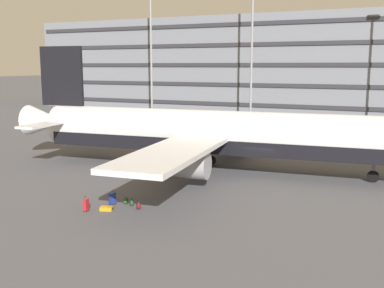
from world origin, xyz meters
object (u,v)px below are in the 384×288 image
(backpack_large, at_px, (125,201))
(suitcase_scuffed, at_px, (112,198))
(suitcase_orange, at_px, (106,209))
(airliner, at_px, (216,134))
(suitcase_silver, at_px, (86,205))
(backpack_teal, at_px, (132,203))
(backpack_laid_flat, at_px, (139,206))

(backpack_large, bearing_deg, suitcase_scuffed, -148.10)
(suitcase_scuffed, height_order, suitcase_orange, suitcase_scuffed)
(suitcase_orange, bearing_deg, airliner, 81.00)
(suitcase_orange, xyz_separation_m, backpack_large, (0.36, 1.64, 0.08))
(suitcase_scuffed, height_order, backpack_large, suitcase_scuffed)
(suitcase_silver, bearing_deg, suitcase_orange, 30.29)
(suitcase_scuffed, height_order, backpack_teal, suitcase_scuffed)
(airliner, bearing_deg, backpack_teal, -95.48)
(suitcase_scuffed, xyz_separation_m, backpack_teal, (1.33, 0.26, -0.20))
(airliner, height_order, suitcase_scuffed, airliner)
(suitcase_orange, bearing_deg, backpack_large, 77.58)
(airliner, distance_m, suitcase_scuffed, 12.70)
(airliner, relative_size, backpack_teal, 74.37)
(suitcase_orange, xyz_separation_m, backpack_laid_flat, (1.74, 1.02, 0.11))
(backpack_large, bearing_deg, suitcase_orange, -102.42)
(suitcase_scuffed, bearing_deg, airliner, 78.51)
(airliner, bearing_deg, backpack_laid_flat, -91.74)
(suitcase_silver, bearing_deg, backpack_large, 57.64)
(airliner, bearing_deg, backpack_large, -98.52)
(suitcase_orange, height_order, suitcase_silver, suitcase_silver)
(suitcase_silver, relative_size, backpack_large, 2.01)
(suitcase_orange, relative_size, backpack_laid_flat, 1.67)
(backpack_laid_flat, height_order, backpack_teal, backpack_laid_flat)
(suitcase_scuffed, distance_m, backpack_teal, 1.37)
(suitcase_silver, distance_m, backpack_laid_flat, 3.27)
(backpack_laid_flat, xyz_separation_m, backpack_teal, (-0.77, 0.43, -0.00))
(airliner, height_order, suitcase_silver, airliner)
(suitcase_orange, bearing_deg, backpack_laid_flat, 30.41)
(airliner, relative_size, backpack_large, 83.12)
(airliner, relative_size, suitcase_orange, 44.24)
(backpack_laid_flat, distance_m, backpack_large, 1.51)
(airliner, distance_m, backpack_teal, 12.31)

